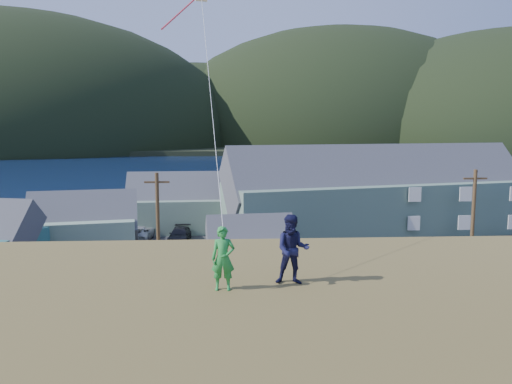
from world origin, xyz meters
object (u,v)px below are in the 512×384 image
shed_white (251,246)px  kite_flyer_navy (292,249)px  wharf (186,205)px  shed_palegreen_far (181,204)px  kite_flyer_green (223,258)px  shed_palegreen_near (83,226)px  lodge (380,193)px

shed_white → kite_flyer_navy: size_ratio=3.98×
wharf → shed_white: (7.83, -32.50, 1.66)m
shed_palegreen_far → kite_flyer_green: bearing=-86.3°
shed_palegreen_far → kite_flyer_green: (5.03, -42.12, 5.01)m
shed_palegreen_near → shed_white: size_ratio=1.41×
wharf → kite_flyer_navy: bearing=-82.4°
wharf → shed_palegreen_far: (0.93, -16.14, 2.55)m
kite_flyer_green → kite_flyer_navy: (1.80, 0.40, 0.11)m
lodge → shed_palegreen_far: (-21.05, 3.19, -1.44)m
shed_white → shed_palegreen_far: 17.77m
shed_white → kite_flyer_green: size_ratio=4.50×
shed_palegreen_near → kite_flyer_green: size_ratio=6.35×
wharf → lodge: 29.54m
shed_palegreen_far → kite_flyer_navy: 42.59m
lodge → shed_white: 19.47m
lodge → kite_flyer_green: (-16.02, -38.93, 3.57)m
kite_flyer_green → kite_flyer_navy: 1.85m
shed_white → kite_flyer_green: (-1.87, -25.77, 5.90)m
kite_flyer_navy → wharf: bearing=103.6°
lodge → kite_flyer_green: bearing=-126.1°
shed_palegreen_near → kite_flyer_green: kite_flyer_green is taller
lodge → wharf: bearing=124.9°
wharf → kite_flyer_green: bearing=-84.2°
lodge → shed_palegreen_near: lodge is taller
shed_palegreen_far → shed_palegreen_near: bearing=-131.5°
kite_flyer_navy → shed_palegreen_near: bearing=120.6°
lodge → kite_flyer_navy: (-14.22, -38.53, 3.68)m
lodge → shed_white: lodge is taller
wharf → shed_palegreen_near: bearing=-104.8°
shed_white → kite_flyer_green: 26.50m
kite_flyer_green → lodge: bearing=69.9°
lodge → shed_palegreen_far: bearing=157.6°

